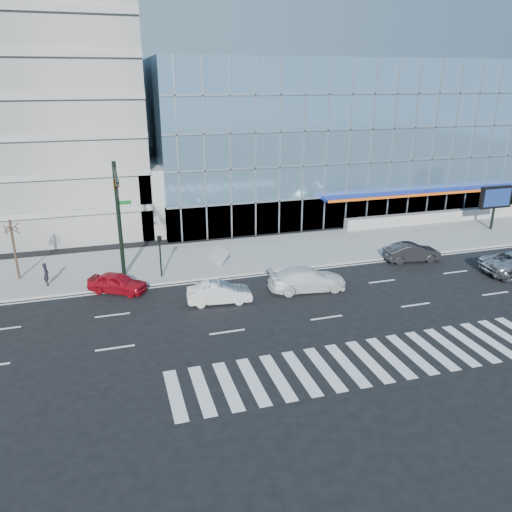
# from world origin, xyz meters

# --- Properties ---
(ground) EXTENTS (160.00, 160.00, 0.00)m
(ground) POSITION_xyz_m (0.00, 0.00, 0.00)
(ground) COLOR black
(ground) RESTS_ON ground
(sidewalk) EXTENTS (120.00, 8.00, 0.15)m
(sidewalk) POSITION_xyz_m (0.00, 8.00, 0.07)
(sidewalk) COLOR gray
(sidewalk) RESTS_ON ground
(theatre_building) EXTENTS (42.00, 26.00, 15.00)m
(theatre_building) POSITION_xyz_m (14.00, 26.00, 7.50)
(theatre_building) COLOR #74A2C2
(theatre_building) RESTS_ON ground
(parking_garage) EXTENTS (24.00, 24.00, 20.00)m
(parking_garage) POSITION_xyz_m (-20.00, 26.00, 10.00)
(parking_garage) COLOR gray
(parking_garage) RESTS_ON ground
(ramp_block) EXTENTS (6.00, 8.00, 6.00)m
(ramp_block) POSITION_xyz_m (-6.00, 18.00, 3.00)
(ramp_block) COLOR gray
(ramp_block) RESTS_ON ground
(retaining_wall) EXTENTS (30.00, 0.80, 1.00)m
(retaining_wall) POSITION_xyz_m (24.00, 11.60, 0.65)
(retaining_wall) COLOR gray
(retaining_wall) RESTS_ON sidewalk
(traffic_signal) EXTENTS (1.14, 5.74, 8.00)m
(traffic_signal) POSITION_xyz_m (-11.00, 4.57, 6.16)
(traffic_signal) COLOR black
(traffic_signal) RESTS_ON sidewalk
(ped_signal_post) EXTENTS (0.30, 0.33, 3.00)m
(ped_signal_post) POSITION_xyz_m (-8.50, 4.94, 2.14)
(ped_signal_post) COLOR black
(ped_signal_post) RESTS_ON sidewalk
(marquee_sign) EXTENTS (3.20, 0.43, 4.00)m
(marquee_sign) POSITION_xyz_m (22.00, 7.99, 3.07)
(marquee_sign) COLOR black
(marquee_sign) RESTS_ON sidewalk
(street_tree_near) EXTENTS (1.10, 1.10, 4.23)m
(street_tree_near) POSITION_xyz_m (-18.00, 7.50, 3.78)
(street_tree_near) COLOR #332319
(street_tree_near) RESTS_ON sidewalk
(white_suv) EXTENTS (5.35, 2.57, 1.50)m
(white_suv) POSITION_xyz_m (0.47, 0.18, 0.75)
(white_suv) COLOR white
(white_suv) RESTS_ON ground
(white_sedan) EXTENTS (4.12, 1.81, 1.32)m
(white_sedan) POSITION_xyz_m (-5.53, -0.10, 0.66)
(white_sedan) COLOR silver
(white_sedan) RESTS_ON ground
(dark_sedan) EXTENTS (4.39, 1.95, 1.40)m
(dark_sedan) POSITION_xyz_m (10.30, 3.00, 0.70)
(dark_sedan) COLOR black
(dark_sedan) RESTS_ON ground
(red_sedan) EXTENTS (4.12, 3.32, 1.32)m
(red_sedan) POSITION_xyz_m (-11.53, 3.42, 0.66)
(red_sedan) COLOR #A40C19
(red_sedan) RESTS_ON ground
(pedestrian) EXTENTS (0.43, 0.61, 1.56)m
(pedestrian) POSITION_xyz_m (-16.01, 5.68, 0.93)
(pedestrian) COLOR black
(pedestrian) RESTS_ON sidewalk
(tilted_panel) EXTENTS (1.77, 0.60, 1.83)m
(tilted_panel) POSITION_xyz_m (-4.29, 5.46, 1.07)
(tilted_panel) COLOR #A3A3A3
(tilted_panel) RESTS_ON sidewalk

